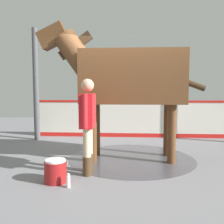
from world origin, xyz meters
name	(u,v)px	position (x,y,z in m)	size (l,w,h in m)	color
ground_plane	(123,159)	(0.00, 0.00, -0.01)	(16.00, 16.00, 0.02)	gray
wet_patch	(131,158)	(0.19, 0.02, 0.00)	(2.59, 2.59, 0.00)	#4C4C54
barrier_wall	(131,120)	(0.46, 2.37, 0.51)	(5.64, 0.74, 1.11)	silver
roof_post_near	(36,85)	(-2.26, 2.14, 1.56)	(0.16, 0.16, 3.13)	#4C4C51
horse	(126,77)	(0.07, 0.04, 1.67)	(3.39, 1.26, 2.78)	brown
handler	(88,120)	(-0.67, -0.87, 0.91)	(0.27, 0.65, 1.60)	#47331E
wash_bucket	(55,171)	(-1.15, -1.25, 0.18)	(0.34, 0.34, 0.36)	maroon
bottle_shampoo	(68,181)	(-0.93, -1.47, 0.10)	(0.06, 0.06, 0.21)	white
bottle_spray	(51,171)	(-1.26, -1.01, 0.10)	(0.06, 0.06, 0.22)	#4CA559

